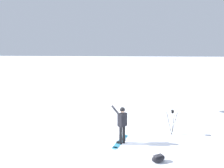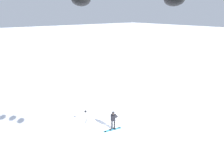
% 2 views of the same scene
% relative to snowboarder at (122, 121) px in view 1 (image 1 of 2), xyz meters
% --- Properties ---
extents(ground_plane, '(300.00, 300.00, 0.00)m').
position_rel_snowboarder_xyz_m(ground_plane, '(-0.68, -0.32, -1.11)').
color(ground_plane, white).
extents(snowboarder, '(0.79, 0.48, 1.82)m').
position_rel_snowboarder_xyz_m(snowboarder, '(0.00, 0.00, 0.00)').
color(snowboarder, black).
rests_on(snowboarder, ground_plane).
extents(snowboard, '(0.62, 1.76, 0.10)m').
position_rel_snowboarder_xyz_m(snowboard, '(0.10, -0.17, -1.08)').
color(snowboard, teal).
rests_on(snowboard, ground_plane).
extents(gear_bag_large, '(0.67, 0.59, 0.29)m').
position_rel_snowboarder_xyz_m(gear_bag_large, '(-1.60, 1.54, -0.95)').
color(gear_bag_large, black).
rests_on(gear_bag_large, ground_plane).
extents(camera_tripod, '(0.59, 0.49, 1.35)m').
position_rel_snowboarder_xyz_m(camera_tripod, '(-2.50, -1.42, -0.14)').
color(camera_tripod, '#262628').
rests_on(camera_tripod, ground_plane).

